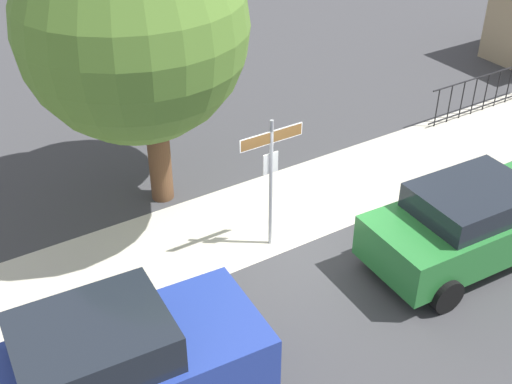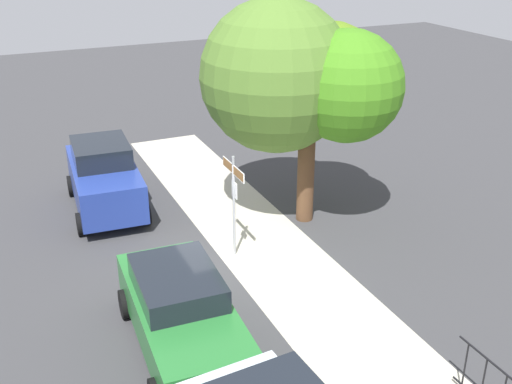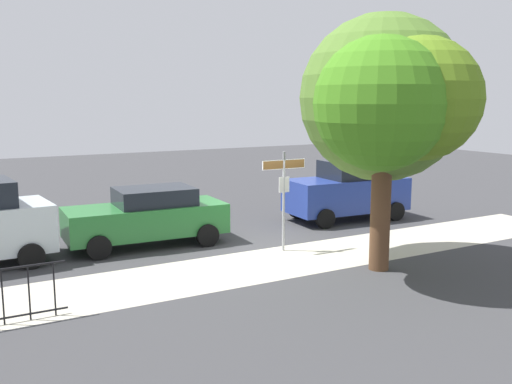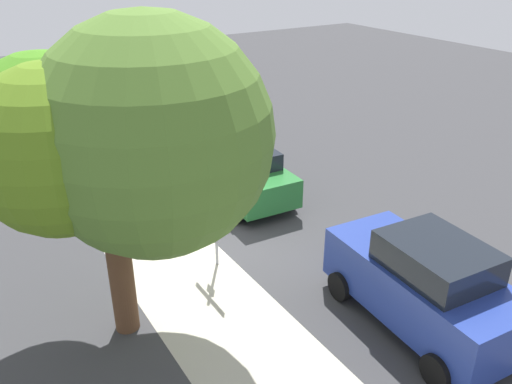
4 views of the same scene
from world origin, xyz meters
name	(u,v)px [view 1 (image 1 of 4)]	position (x,y,z in m)	size (l,w,h in m)	color
ground_plane	(299,246)	(0.00, 0.00, 0.00)	(60.00, 60.00, 0.00)	#38383A
sidewalk_strip	(338,187)	(2.00, 1.30, 0.00)	(24.00, 2.60, 0.00)	#B4AE9C
street_sign	(271,162)	(-0.42, 0.40, 1.87)	(1.33, 0.07, 2.72)	#9EA0A5
shade_tree	(137,17)	(-1.74, 2.93, 4.09)	(4.86, 4.96, 6.21)	brown
car_blue	(114,375)	(-4.56, -2.03, 1.01)	(4.27, 2.24, 2.03)	navy
car_green	(476,220)	(2.61, -1.99, 0.84)	(4.52, 2.16, 1.64)	#256E2F
iron_fence	(486,91)	(7.77, 2.30, 0.56)	(4.10, 0.04, 1.07)	black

